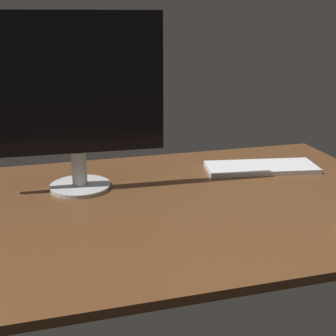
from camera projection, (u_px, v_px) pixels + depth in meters
desk at (153, 207)px, 119.75cm from camera, size 140.00×84.00×2.00cm
monitor at (74, 96)px, 121.84cm from camera, size 48.22×17.20×48.12cm
keyboard at (261, 167)px, 145.38cm from camera, size 36.46×18.49×1.48cm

